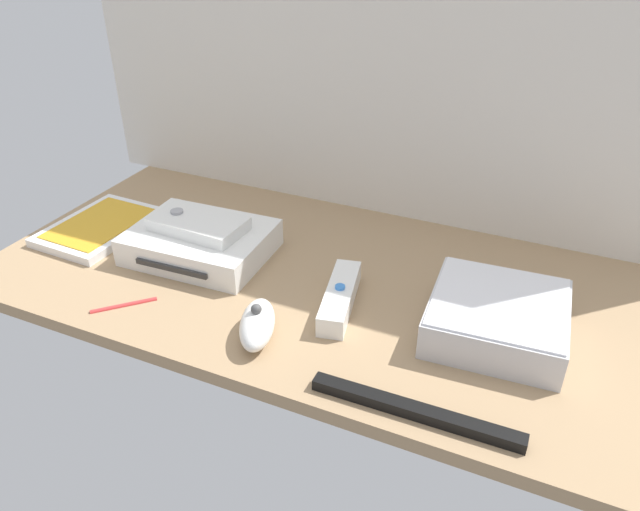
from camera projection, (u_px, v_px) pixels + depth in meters
The scene contains 10 objects.
ground_plane at pixel (320, 284), 90.72cm from camera, with size 100.00×48.00×2.00cm, color #9E7F5B.
back_wall at pixel (386, 23), 92.64cm from camera, with size 110.00×1.20×64.00cm, color silver.
game_console at pixel (201, 242), 94.96cm from camera, with size 21.63×17.15×4.40cm.
mini_computer at pixel (497, 317), 77.76cm from camera, with size 17.99×17.99×5.30cm.
game_case at pixel (100, 227), 102.25cm from camera, with size 14.31×19.50×1.56cm.
remote_wand at pixel (340, 297), 83.49cm from camera, with size 6.62×15.23×3.40cm.
remote_nunchuk at pixel (257, 324), 77.50cm from camera, with size 7.76×10.92×5.10cm.
remote_classic_pad at pixel (198, 224), 93.44cm from camera, with size 14.75×8.65×2.40cm.
sensor_bar at pixel (415, 411), 66.52cm from camera, with size 24.00×1.80×1.40cm, color black.
stylus_pen at pixel (124, 304), 84.13cm from camera, with size 0.70×0.70×9.00cm, color red.
Camera 1 is at (30.83, -68.56, 49.96)cm, focal length 34.03 mm.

